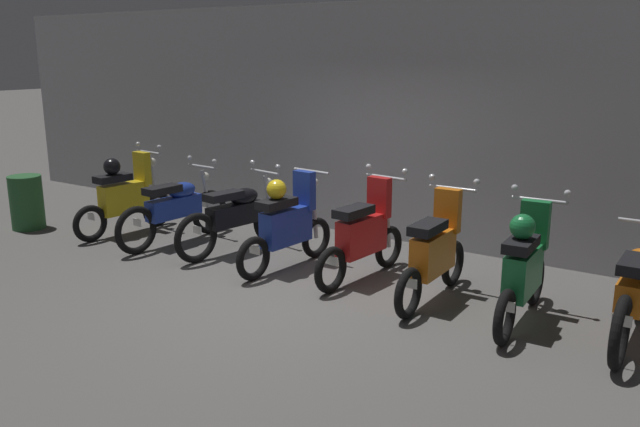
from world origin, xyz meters
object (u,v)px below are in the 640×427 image
Objects in this scene: motorbike_slot_6 at (524,268)px; motorbike_slot_1 at (176,209)px; motorbike_slot_4 at (364,235)px; motorbike_slot_3 at (287,224)px; motorbike_slot_5 at (435,253)px; motorbike_slot_7 at (635,290)px; trash_bin at (27,202)px; motorbike_slot_0 at (125,196)px; motorbike_slot_2 at (237,216)px.

motorbike_slot_1 is at bearing 178.63° from motorbike_slot_6.
motorbike_slot_3 is at bearing -169.87° from motorbike_slot_4.
motorbike_slot_5 reaches higher than motorbike_slot_1.
motorbike_slot_3 is (1.95, -0.03, 0.07)m from motorbike_slot_1.
motorbike_slot_3 is 2.93m from motorbike_slot_6.
motorbike_slot_7 reaches higher than trash_bin.
motorbike_slot_6 is at bearing -7.72° from motorbike_slot_4.
motorbike_slot_6 is (2.93, -0.09, 0.00)m from motorbike_slot_3.
motorbike_slot_0 is 5.85m from motorbike_slot_6.
motorbike_slot_3 is (2.93, 0.02, -0.00)m from motorbike_slot_0.
motorbike_slot_3 reaches higher than motorbike_slot_2.
motorbike_slot_1 is 1.16× the size of motorbike_slot_3.
motorbike_slot_7 is (4.88, -0.13, -0.00)m from motorbike_slot_2.
motorbike_slot_3 reaches higher than trash_bin.
motorbike_slot_3 is (0.97, -0.19, 0.07)m from motorbike_slot_2.
motorbike_slot_7 is (0.98, 0.15, -0.08)m from motorbike_slot_6.
motorbike_slot_5 is 6.38m from trash_bin.
motorbike_slot_6 reaches higher than trash_bin.
motorbike_slot_6 is at bearing -1.37° from motorbike_slot_1.
trash_bin is at bearing -175.49° from motorbike_slot_6.
motorbike_slot_7 is at bearing 0.68° from motorbike_slot_0.
motorbike_slot_4 is 0.99m from motorbike_slot_5.
trash_bin is at bearing -165.96° from motorbike_slot_2.
motorbike_slot_2 is 1.15× the size of motorbike_slot_5.
motorbike_slot_2 is 2.93m from motorbike_slot_5.
motorbike_slot_6 is (3.90, -0.28, 0.08)m from motorbike_slot_2.
motorbike_slot_0 and motorbike_slot_6 have the same top height.
motorbike_slot_6 is at bearing -1.75° from motorbike_slot_3.
motorbike_slot_1 is at bearing -179.68° from motorbike_slot_7.
motorbike_slot_0 is at bearing 23.74° from trash_bin.
motorbike_slot_3 is at bearing -179.11° from motorbike_slot_7.
motorbike_slot_5 reaches higher than motorbike_slot_7.
motorbike_slot_7 is 8.33m from trash_bin.
motorbike_slot_5 and motorbike_slot_6 have the same top height.
trash_bin is (-4.40, -0.67, -0.16)m from motorbike_slot_3.
motorbike_slot_3 reaches higher than motorbike_slot_7.
motorbike_slot_1 is 1.01× the size of motorbike_slot_2.
motorbike_slot_6 reaches higher than motorbike_slot_3.
motorbike_slot_4 is 2.07× the size of trash_bin.
motorbike_slot_5 is (0.97, -0.18, 0.00)m from motorbike_slot_4.
trash_bin is at bearing -174.03° from motorbike_slot_5.
trash_bin is (-2.45, -0.69, -0.09)m from motorbike_slot_1.
motorbike_slot_2 is at bearing 6.13° from motorbike_slot_0.
motorbike_slot_2 is at bearing 176.22° from motorbike_slot_5.
motorbike_slot_4 and motorbike_slot_6 have the same top height.
motorbike_slot_3 is 3.90m from motorbike_slot_7.
motorbike_slot_0 is 0.86× the size of motorbike_slot_7.
motorbike_slot_0 and motorbike_slot_4 have the same top height.
motorbike_slot_6 reaches higher than motorbike_slot_2.
motorbike_slot_0 reaches higher than trash_bin.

